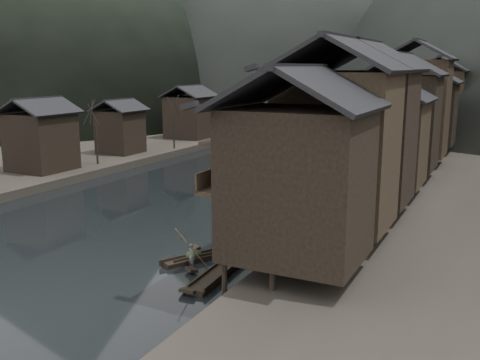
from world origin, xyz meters
The scene contains 12 objects.
water centered at (0.00, 0.00, 0.00)m, with size 300.00×300.00×0.00m, color black.
left_bank centered at (-35.00, 40.00, 0.60)m, with size 40.00×200.00×1.20m, color #2D2823.
stilt_houses centered at (17.28, 19.38, 8.79)m, with size 9.00×67.60×15.77m.
left_houses centered at (-20.50, 20.12, 5.66)m, with size 8.10×53.20×8.73m.
bare_trees centered at (-17.00, 13.81, 6.48)m, with size 3.99×61.30×7.97m.
moored_sampans centered at (12.01, 18.25, 0.20)m, with size 2.72×55.93×0.47m.
midriver_boats centered at (0.24, 53.90, 0.20)m, with size 10.81×35.01×0.45m.
stone_bridge centered at (0.00, 72.00, 5.11)m, with size 40.00×6.00×9.00m.
hero_sampan centered at (9.12, -5.33, 0.20)m, with size 2.91×4.48×0.43m.
cargo_heap centered at (9.02, -5.14, 0.74)m, with size 1.03×1.34×0.62m, color black.
boatman centered at (9.90, -6.77, 1.22)m, with size 0.57×0.38×1.57m, color #595A5C.
bamboo_pole centered at (10.10, -6.77, 3.76)m, with size 0.06×0.06×4.39m, color #8C7A51.
Camera 1 is at (26.90, -33.86, 12.61)m, focal length 40.00 mm.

